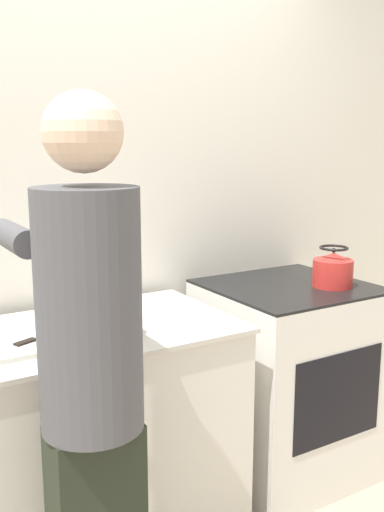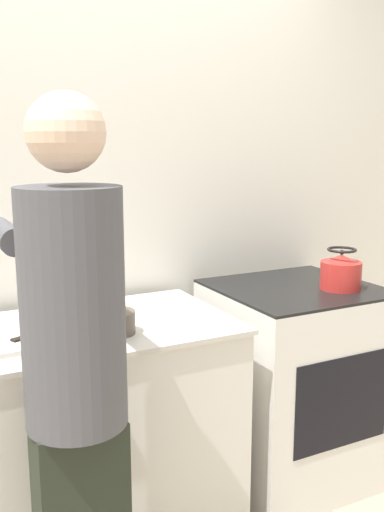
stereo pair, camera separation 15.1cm
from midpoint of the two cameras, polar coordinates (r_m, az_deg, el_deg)
The scene contains 8 objects.
wall_back at distance 2.53m, azimuth -13.32°, elevation 4.83°, with size 8.00×0.05×2.60m.
counter at distance 2.30m, azimuth -18.97°, elevation -18.61°, with size 1.67×0.68×0.89m.
oven at distance 2.80m, azimuth 7.85°, elevation -12.12°, with size 0.71×0.68×0.93m.
person at distance 1.64m, azimuth -12.82°, elevation -11.60°, with size 0.32×0.56×1.70m.
cutting_board at distance 2.03m, azimuth -17.84°, elevation -8.49°, with size 0.28×0.22×0.02m.
knife at distance 2.06m, azimuth -17.09°, elevation -7.83°, with size 0.20×0.11×0.01m.
kettle at distance 2.64m, azimuth 12.33°, elevation -1.36°, with size 0.18×0.18×0.19m.
bowl_mixing at distance 2.07m, azimuth -9.41°, elevation -6.74°, with size 0.14×0.14×0.08m.
Camera 1 is at (-0.83, -1.61, 1.56)m, focal length 40.00 mm.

